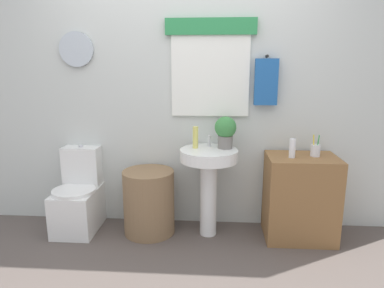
# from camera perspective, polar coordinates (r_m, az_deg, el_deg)

# --- Properties ---
(back_wall) EXTENTS (4.40, 0.18, 2.60)m
(back_wall) POSITION_cam_1_polar(r_m,az_deg,el_deg) (3.19, -0.95, 9.47)
(back_wall) COLOR silver
(back_wall) RESTS_ON ground_plane
(toilet) EXTENTS (0.38, 0.51, 0.77)m
(toilet) POSITION_cam_1_polar(r_m,az_deg,el_deg) (3.39, -18.26, -8.61)
(toilet) COLOR white
(toilet) RESTS_ON ground_plane
(laundry_hamper) EXTENTS (0.46, 0.46, 0.58)m
(laundry_hamper) POSITION_cam_1_polar(r_m,az_deg,el_deg) (3.17, -7.16, -9.52)
(laundry_hamper) COLOR #846647
(laundry_hamper) RESTS_ON ground_plane
(pedestal_sink) EXTENTS (0.50, 0.50, 0.79)m
(pedestal_sink) POSITION_cam_1_polar(r_m,az_deg,el_deg) (3.01, 2.79, -4.62)
(pedestal_sink) COLOR white
(pedestal_sink) RESTS_ON ground_plane
(faucet) EXTENTS (0.03, 0.03, 0.10)m
(faucet) POSITION_cam_1_polar(r_m,az_deg,el_deg) (3.06, 2.89, 0.52)
(faucet) COLOR silver
(faucet) RESTS_ON pedestal_sink
(wooden_cabinet) EXTENTS (0.59, 0.44, 0.74)m
(wooden_cabinet) POSITION_cam_1_polar(r_m,az_deg,el_deg) (3.17, 17.51, -8.47)
(wooden_cabinet) COLOR olive
(wooden_cabinet) RESTS_ON ground_plane
(soap_bottle) EXTENTS (0.05, 0.05, 0.19)m
(soap_bottle) POSITION_cam_1_polar(r_m,az_deg,el_deg) (2.99, 0.57, 1.11)
(soap_bottle) COLOR #DBD166
(soap_bottle) RESTS_ON pedestal_sink
(potted_plant) EXTENTS (0.19, 0.19, 0.28)m
(potted_plant) POSITION_cam_1_polar(r_m,az_deg,el_deg) (2.99, 5.58, 2.25)
(potted_plant) COLOR slate
(potted_plant) RESTS_ON pedestal_sink
(lotion_bottle) EXTENTS (0.05, 0.05, 0.16)m
(lotion_bottle) POSITION_cam_1_polar(r_m,az_deg,el_deg) (2.98, 16.33, -0.67)
(lotion_bottle) COLOR white
(lotion_bottle) RESTS_ON wooden_cabinet
(toothbrush_cup) EXTENTS (0.08, 0.08, 0.19)m
(toothbrush_cup) POSITION_cam_1_polar(r_m,az_deg,el_deg) (3.10, 19.81, -0.97)
(toothbrush_cup) COLOR silver
(toothbrush_cup) RESTS_ON wooden_cabinet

